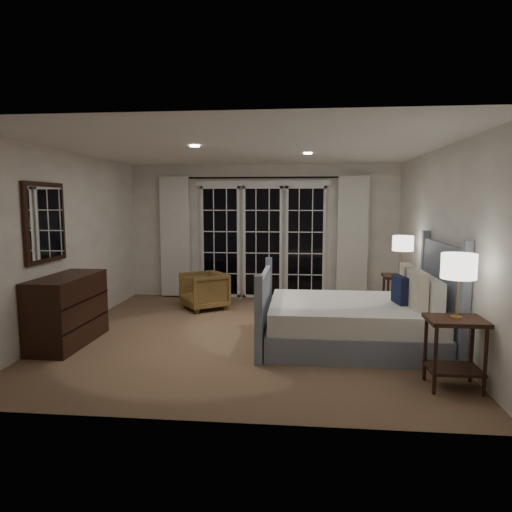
# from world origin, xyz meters

# --- Properties ---
(floor) EXTENTS (5.00, 5.00, 0.00)m
(floor) POSITION_xyz_m (0.00, 0.00, 0.00)
(floor) COLOR brown
(floor) RESTS_ON ground
(ceiling) EXTENTS (5.00, 5.00, 0.00)m
(ceiling) POSITION_xyz_m (0.00, 0.00, 2.50)
(ceiling) COLOR white
(ceiling) RESTS_ON wall_back
(wall_left) EXTENTS (0.02, 5.00, 2.50)m
(wall_left) POSITION_xyz_m (-2.50, 0.00, 1.25)
(wall_left) COLOR white
(wall_left) RESTS_ON floor
(wall_right) EXTENTS (0.02, 5.00, 2.50)m
(wall_right) POSITION_xyz_m (2.50, 0.00, 1.25)
(wall_right) COLOR white
(wall_right) RESTS_ON floor
(wall_back) EXTENTS (5.00, 0.02, 2.50)m
(wall_back) POSITION_xyz_m (0.00, 2.50, 1.25)
(wall_back) COLOR white
(wall_back) RESTS_ON floor
(wall_front) EXTENTS (5.00, 0.02, 2.50)m
(wall_front) POSITION_xyz_m (0.00, -2.50, 1.25)
(wall_front) COLOR white
(wall_front) RESTS_ON floor
(french_doors) EXTENTS (2.50, 0.04, 2.20)m
(french_doors) POSITION_xyz_m (0.00, 2.46, 1.09)
(french_doors) COLOR black
(french_doors) RESTS_ON wall_back
(curtain_rod) EXTENTS (3.50, 0.03, 0.03)m
(curtain_rod) POSITION_xyz_m (0.00, 2.40, 2.25)
(curtain_rod) COLOR black
(curtain_rod) RESTS_ON wall_back
(curtain_left) EXTENTS (0.55, 0.10, 2.25)m
(curtain_left) POSITION_xyz_m (-1.65, 2.38, 1.15)
(curtain_left) COLOR white
(curtain_left) RESTS_ON curtain_rod
(curtain_right) EXTENTS (0.55, 0.10, 2.25)m
(curtain_right) POSITION_xyz_m (1.65, 2.38, 1.15)
(curtain_right) COLOR white
(curtain_right) RESTS_ON curtain_rod
(downlight_a) EXTENTS (0.12, 0.12, 0.01)m
(downlight_a) POSITION_xyz_m (0.80, 0.60, 2.49)
(downlight_a) COLOR white
(downlight_a) RESTS_ON ceiling
(downlight_b) EXTENTS (0.12, 0.12, 0.01)m
(downlight_b) POSITION_xyz_m (-0.60, -0.40, 2.49)
(downlight_b) COLOR white
(downlight_b) RESTS_ON ceiling
(bed) EXTENTS (2.25, 1.61, 1.31)m
(bed) POSITION_xyz_m (1.42, -0.32, 0.33)
(bed) COLOR gray
(bed) RESTS_ON floor
(nightstand_left) EXTENTS (0.54, 0.43, 0.70)m
(nightstand_left) POSITION_xyz_m (2.21, -1.58, 0.46)
(nightstand_left) COLOR black
(nightstand_left) RESTS_ON floor
(nightstand_right) EXTENTS (0.55, 0.44, 0.71)m
(nightstand_right) POSITION_xyz_m (2.24, 0.96, 0.47)
(nightstand_right) COLOR black
(nightstand_right) RESTS_ON floor
(lamp_left) EXTENTS (0.32, 0.32, 0.63)m
(lamp_left) POSITION_xyz_m (2.21, -1.58, 1.20)
(lamp_left) COLOR tan
(lamp_left) RESTS_ON nightstand_left
(lamp_right) EXTENTS (0.31, 0.31, 0.60)m
(lamp_right) POSITION_xyz_m (2.24, 0.96, 1.18)
(lamp_right) COLOR tan
(lamp_right) RESTS_ON nightstand_right
(armchair) EXTENTS (0.94, 0.94, 0.62)m
(armchair) POSITION_xyz_m (-0.91, 1.45, 0.31)
(armchair) COLOR brown
(armchair) RESTS_ON floor
(dresser) EXTENTS (0.53, 1.24, 0.88)m
(dresser) POSITION_xyz_m (-2.23, -0.62, 0.44)
(dresser) COLOR black
(dresser) RESTS_ON floor
(mirror) EXTENTS (0.05, 0.85, 1.00)m
(mirror) POSITION_xyz_m (-2.47, -0.62, 1.55)
(mirror) COLOR black
(mirror) RESTS_ON wall_left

